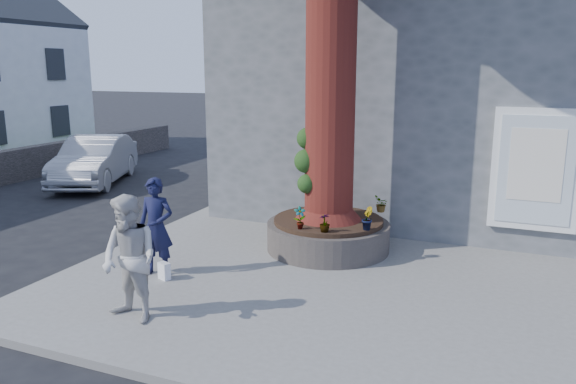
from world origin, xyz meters
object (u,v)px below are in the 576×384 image
at_px(planter, 328,234).
at_px(woman, 130,259).
at_px(man, 156,227).
at_px(car_silver, 95,160).

distance_m(planter, woman, 4.22).
relative_size(man, woman, 0.94).
bearing_deg(planter, woman, -110.85).
bearing_deg(car_silver, man, -65.92).
relative_size(planter, car_silver, 0.53).
bearing_deg(planter, man, -133.21).
height_order(planter, woman, woman).
height_order(planter, car_silver, car_silver).
distance_m(planter, car_silver, 9.45).
xyz_separation_m(man, car_silver, (-6.52, 5.98, -0.22)).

